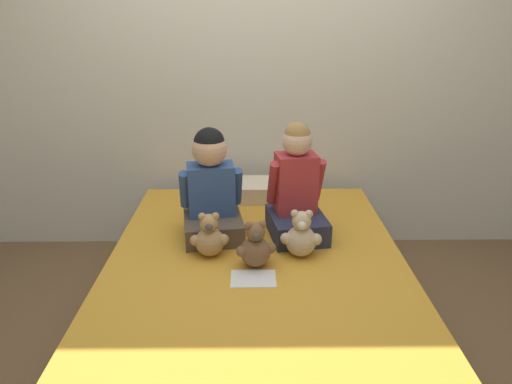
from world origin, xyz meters
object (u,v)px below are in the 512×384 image
teddy_bear_between_children (256,247)px  child_on_left (211,189)px  bed (256,299)px  sign_card (253,279)px  child_on_right (296,191)px  teddy_bear_held_by_left_child (210,238)px  teddy_bear_held_by_right_child (301,236)px  pillow_at_headboard (255,190)px

teddy_bear_between_children → child_on_left: bearing=110.9°
bed → sign_card: bearing=-95.3°
bed → teddy_bear_between_children: size_ratio=8.33×
child_on_right → sign_card: size_ratio=2.97×
teddy_bear_held_by_left_child → teddy_bear_held_by_right_child: 0.46m
child_on_left → sign_card: (0.22, -0.47, -0.26)m
sign_card → pillow_at_headboard: bearing=89.1°
bed → pillow_at_headboard: pillow_at_headboard is taller
teddy_bear_held_by_right_child → teddy_bear_between_children: bearing=-152.5°
bed → pillow_at_headboard: bearing=90.0°
teddy_bear_between_children → sign_card: size_ratio=1.12×
child_on_left → sign_card: child_on_left is taller
bed → teddy_bear_held_by_left_child: (-0.24, 0.05, 0.33)m
bed → pillow_at_headboard: (0.00, 0.81, 0.29)m
child_on_right → teddy_bear_held_by_right_child: size_ratio=2.51×
teddy_bear_held_by_left_child → pillow_at_headboard: (0.24, 0.76, -0.04)m
child_on_left → teddy_bear_between_children: 0.45m
teddy_bear_held_by_right_child → teddy_bear_between_children: 0.25m
child_on_left → teddy_bear_between_children: size_ratio=2.54×
child_on_right → teddy_bear_held_by_left_child: child_on_right is taller
child_on_right → pillow_at_headboard: size_ratio=1.35×
teddy_bear_held_by_left_child → teddy_bear_between_children: (0.23, -0.10, 0.00)m
bed → child_on_left: child_on_left is taller
teddy_bear_held_by_right_child → sign_card: (-0.24, -0.22, -0.10)m
bed → child_on_left: (-0.24, 0.30, 0.50)m
child_on_right → teddy_bear_held_by_left_child: size_ratio=2.66×
bed → teddy_bear_between_children: (-0.01, -0.05, 0.33)m
teddy_bear_held_by_left_child → teddy_bear_between_children: 0.25m
pillow_at_headboard → sign_card: pillow_at_headboard is taller
child_on_right → pillow_at_headboard: 0.60m
bed → child_on_left: bearing=129.0°
teddy_bear_held_by_right_child → teddy_bear_between_children: (-0.23, -0.10, -0.01)m
bed → sign_card: sign_card is taller
teddy_bear_held_by_left_child → pillow_at_headboard: 0.80m
teddy_bear_between_children → sign_card: teddy_bear_between_children is taller
child_on_left → teddy_bear_held_by_right_child: child_on_left is taller
child_on_left → teddy_bear_held_by_left_child: child_on_left is taller
child_on_right → teddy_bear_between_children: 0.44m
child_on_right → child_on_left: bearing=170.9°
teddy_bear_held_by_right_child → pillow_at_headboard: (-0.22, 0.77, -0.05)m
teddy_bear_held_by_left_child → teddy_bear_held_by_right_child: teddy_bear_held_by_right_child is taller
sign_card → child_on_left: bearing=115.4°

